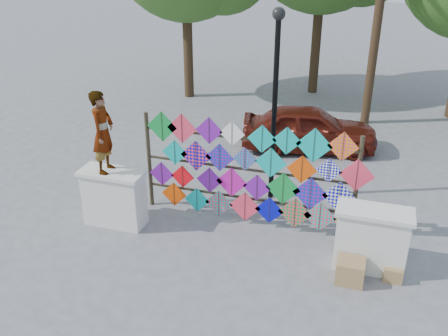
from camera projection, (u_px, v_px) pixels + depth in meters
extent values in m
plane|color=gray|center=(236.00, 238.00, 10.54)|extent=(80.00, 80.00, 0.00)
cube|color=white|center=(114.00, 199.00, 10.84)|extent=(1.30, 0.55, 1.20)
cube|color=white|center=(111.00, 173.00, 10.56)|extent=(1.40, 0.65, 0.08)
cube|color=white|center=(371.00, 241.00, 9.38)|extent=(1.30, 0.55, 1.20)
cube|color=white|center=(375.00, 212.00, 9.10)|extent=(1.40, 0.65, 0.08)
cylinder|color=#332B1C|center=(149.00, 160.00, 11.35)|extent=(0.09, 0.09, 2.30)
cylinder|color=#332B1C|center=(356.00, 189.00, 10.11)|extent=(0.09, 0.09, 2.30)
cube|color=#332B1C|center=(246.00, 198.00, 10.99)|extent=(4.60, 0.04, 0.04)
cube|color=#332B1C|center=(247.00, 169.00, 10.69)|extent=(4.60, 0.04, 0.04)
cube|color=#332B1C|center=(247.00, 139.00, 10.38)|extent=(4.60, 0.04, 0.04)
cube|color=#129238|center=(162.00, 127.00, 10.81)|extent=(0.70, 0.01, 0.70)
cube|color=#332B1C|center=(162.00, 127.00, 10.80)|extent=(0.01, 0.01, 0.69)
cube|color=#FF3754|center=(182.00, 128.00, 10.68)|extent=(0.68, 0.01, 0.68)
cube|color=#332B1C|center=(182.00, 129.00, 10.67)|extent=(0.01, 0.01, 0.67)
cube|color=purple|center=(209.00, 131.00, 10.50)|extent=(0.61, 0.01, 0.61)
cube|color=#332B1C|center=(209.00, 131.00, 10.49)|extent=(0.01, 0.01, 0.60)
cube|color=white|center=(232.00, 134.00, 10.37)|extent=(0.55, 0.01, 0.55)
cube|color=#332B1C|center=(232.00, 134.00, 10.36)|extent=(0.01, 0.01, 0.54)
cube|color=#0BB7AF|center=(262.00, 139.00, 10.21)|extent=(0.62, 0.01, 0.62)
cube|color=#332B1C|center=(262.00, 139.00, 10.20)|extent=(0.01, 0.01, 0.61)
cube|color=#0BB7AF|center=(287.00, 141.00, 10.07)|extent=(0.61, 0.01, 0.61)
cube|color=#332B1C|center=(287.00, 141.00, 10.06)|extent=(0.01, 0.01, 0.60)
cube|color=#0BB7AF|center=(314.00, 145.00, 9.93)|extent=(0.75, 0.01, 0.75)
cube|color=#332B1C|center=(314.00, 146.00, 9.92)|extent=(0.01, 0.01, 0.73)
cube|color=#FF9C0A|center=(343.00, 147.00, 9.76)|extent=(0.62, 0.01, 0.62)
cube|color=#332B1C|center=(343.00, 147.00, 9.75)|extent=(0.01, 0.01, 0.61)
cube|color=#0BB7AF|center=(175.00, 152.00, 10.94)|extent=(0.59, 0.01, 0.59)
cube|color=#332B1C|center=(175.00, 153.00, 10.93)|extent=(0.01, 0.01, 0.58)
cube|color=#FF3754|center=(196.00, 156.00, 10.81)|extent=(0.71, 0.01, 0.71)
cube|color=#332B1C|center=(196.00, 156.00, 10.80)|extent=(0.01, 0.01, 0.70)
cube|color=purple|center=(220.00, 158.00, 10.65)|extent=(0.64, 0.01, 0.64)
cube|color=#332B1C|center=(219.00, 158.00, 10.64)|extent=(0.01, 0.01, 0.63)
cube|color=#0BB7AF|center=(245.00, 159.00, 10.48)|extent=(0.53, 0.01, 0.53)
cube|color=#332B1C|center=(245.00, 159.00, 10.47)|extent=(0.01, 0.01, 0.52)
cube|color=#0BB7AF|center=(271.00, 163.00, 10.33)|extent=(0.68, 0.01, 0.68)
cube|color=#332B1C|center=(271.00, 163.00, 10.32)|extent=(0.01, 0.01, 0.67)
cube|color=#FB4D07|center=(302.00, 169.00, 10.18)|extent=(0.63, 0.01, 0.63)
cube|color=#332B1C|center=(302.00, 170.00, 10.17)|extent=(0.01, 0.01, 0.62)
cube|color=white|center=(329.00, 170.00, 10.01)|extent=(0.54, 0.01, 0.54)
cube|color=#332B1C|center=(329.00, 171.00, 10.00)|extent=(0.01, 0.01, 0.53)
cube|color=#FF3754|center=(357.00, 175.00, 9.88)|extent=(0.71, 0.01, 0.71)
cube|color=#332B1C|center=(357.00, 176.00, 9.87)|extent=(0.01, 0.01, 0.70)
cube|color=purple|center=(162.00, 174.00, 11.23)|extent=(0.59, 0.01, 0.59)
cube|color=#332B1C|center=(162.00, 174.00, 11.22)|extent=(0.01, 0.01, 0.58)
cube|color=#FF0B14|center=(183.00, 177.00, 11.09)|extent=(0.55, 0.01, 0.55)
cube|color=#332B1C|center=(182.00, 177.00, 11.08)|extent=(0.01, 0.01, 0.54)
cube|color=purple|center=(210.00, 180.00, 10.91)|extent=(0.61, 0.01, 0.61)
cube|color=#332B1C|center=(209.00, 180.00, 10.90)|extent=(0.01, 0.01, 0.60)
cube|color=#D113A1|center=(232.00, 182.00, 10.77)|extent=(0.70, 0.01, 0.70)
cube|color=#332B1C|center=(231.00, 183.00, 10.76)|extent=(0.01, 0.01, 0.69)
cube|color=purple|center=(257.00, 188.00, 10.64)|extent=(0.62, 0.01, 0.62)
cube|color=#332B1C|center=(257.00, 188.00, 10.62)|extent=(0.01, 0.01, 0.61)
cube|color=#129238|center=(283.00, 189.00, 10.46)|extent=(0.74, 0.01, 0.74)
cube|color=#332B1C|center=(283.00, 189.00, 10.44)|extent=(0.01, 0.01, 0.73)
cube|color=purple|center=(310.00, 194.00, 10.31)|extent=(0.75, 0.01, 0.75)
cube|color=#332B1C|center=(310.00, 194.00, 10.30)|extent=(0.01, 0.01, 0.73)
cube|color=white|center=(339.00, 197.00, 10.15)|extent=(0.70, 0.01, 0.70)
cube|color=#332B1C|center=(339.00, 197.00, 10.14)|extent=(0.01, 0.01, 0.69)
cube|color=#FB4D07|center=(174.00, 194.00, 11.31)|extent=(0.60, 0.01, 0.60)
cube|color=#332B1C|center=(174.00, 194.00, 11.30)|extent=(0.01, 0.01, 0.59)
cube|color=#0BB7AF|center=(197.00, 200.00, 11.19)|extent=(0.60, 0.01, 0.60)
cube|color=#332B1C|center=(197.00, 200.00, 11.18)|extent=(0.01, 0.01, 0.59)
cube|color=#FF3754|center=(219.00, 203.00, 11.05)|extent=(0.65, 0.01, 0.65)
cube|color=#332B1C|center=(219.00, 204.00, 11.04)|extent=(0.01, 0.01, 0.64)
cube|color=#FF3754|center=(245.00, 207.00, 10.88)|extent=(0.71, 0.01, 0.71)
cube|color=#332B1C|center=(245.00, 207.00, 10.87)|extent=(0.01, 0.01, 0.70)
cube|color=#080BC3|center=(269.00, 210.00, 10.73)|extent=(0.63, 0.01, 0.63)
cube|color=#332B1C|center=(269.00, 211.00, 10.72)|extent=(0.01, 0.01, 0.62)
cube|color=#129238|center=(295.00, 213.00, 10.57)|extent=(0.73, 0.01, 0.73)
cube|color=#332B1C|center=(295.00, 213.00, 10.56)|extent=(0.01, 0.01, 0.72)
cube|color=#FF3754|center=(320.00, 217.00, 10.42)|extent=(0.70, 0.01, 0.70)
cube|color=#332B1C|center=(320.00, 217.00, 10.41)|extent=(0.01, 0.01, 0.68)
cube|color=white|center=(351.00, 221.00, 10.25)|extent=(0.72, 0.01, 0.72)
cube|color=#332B1C|center=(351.00, 222.00, 10.24)|extent=(0.01, 0.01, 0.71)
cylinder|color=#422A1C|center=(188.00, 46.00, 18.66)|extent=(0.36, 0.36, 3.85)
cylinder|color=#422A1C|center=(316.00, 40.00, 19.10)|extent=(0.36, 0.36, 4.12)
cylinder|color=#422A1C|center=(375.00, 40.00, 15.63)|extent=(0.28, 0.28, 5.50)
imported|color=#99999E|center=(103.00, 132.00, 10.19)|extent=(0.47, 0.67, 1.75)
imported|color=#5C190F|center=(309.00, 128.00, 14.50)|extent=(4.14, 2.35, 1.33)
cylinder|color=black|center=(274.00, 115.00, 11.27)|extent=(0.12, 0.12, 4.20)
sphere|color=black|center=(279.00, 14.00, 10.30)|extent=(0.28, 0.28, 0.28)
cube|color=#AB7F52|center=(350.00, 271.00, 9.17)|extent=(0.51, 0.45, 0.45)
cube|color=#AB7F52|center=(393.00, 273.00, 9.25)|extent=(0.34, 0.31, 0.29)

